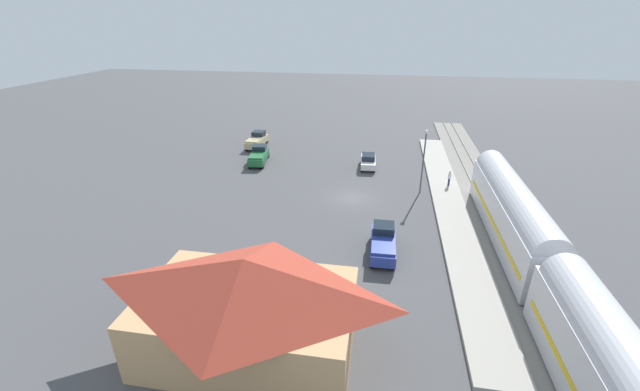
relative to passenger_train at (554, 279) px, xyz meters
name	(u,v)px	position (x,y,z in m)	size (l,w,h in m)	color
ground_plane	(353,198)	(14.00, -16.21, -2.86)	(200.00, 200.00, 0.00)	#4C4C4F
railway_track	(489,207)	(0.00, -16.21, -2.76)	(4.80, 70.00, 0.30)	gray
platform	(449,203)	(4.00, -16.21, -2.71)	(3.20, 46.00, 0.30)	#A8A399
passenger_train	(554,279)	(0.00, 0.00, 0.00)	(2.93, 38.69, 4.98)	silver
station_building	(247,304)	(18.00, 5.79, 0.34)	(12.61, 8.11, 6.14)	tan
pedestrian_on_platform	(449,177)	(3.53, -20.79, -1.58)	(0.36, 0.36, 1.71)	#23284C
sedan_white	(368,161)	(12.94, -26.01, -1.98)	(2.08, 4.59, 1.74)	white
pickup_blue	(383,242)	(10.59, -5.82, -1.83)	(2.06, 5.44, 2.14)	#283D9E
pickup_green	(259,155)	(27.38, -25.36, -1.83)	(2.64, 5.61, 2.14)	#236638
pickup_tan	(257,140)	(29.83, -32.14, -1.83)	(2.07, 5.44, 2.14)	#C6B284
light_pole_near_platform	(424,154)	(6.80, -18.86, 1.68)	(0.44, 0.44, 7.13)	#515156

